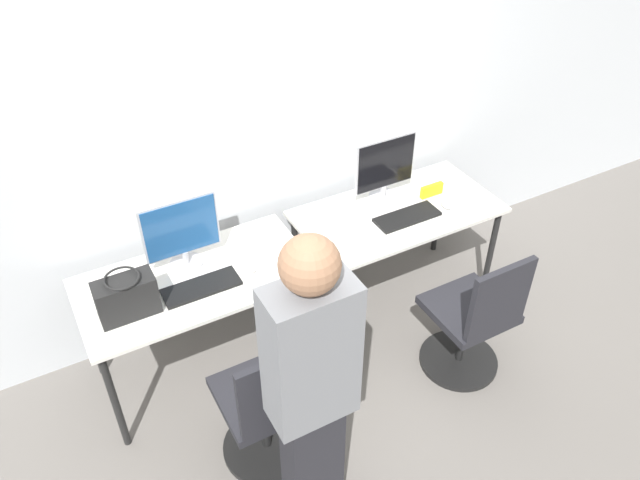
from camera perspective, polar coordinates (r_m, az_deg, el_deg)
ground_plane at (r=3.94m, az=0.95°, el=-11.26°), size 20.00×20.00×0.00m
wall_back at (r=3.64m, az=-5.08°, el=12.04°), size 12.00×0.05×2.80m
desk_left at (r=3.51m, az=-11.17°, el=-4.38°), size 1.27×0.66×0.74m
monitor_left at (r=3.43m, az=-12.55°, el=0.66°), size 0.42×0.19×0.42m
keyboard_left at (r=3.39m, az=-10.80°, el=-4.25°), size 0.41×0.16×0.02m
mouse_left at (r=3.46m, az=-6.39°, el=-2.50°), size 0.06×0.09×0.03m
office_chair_left at (r=3.26m, az=-4.77°, el=-15.32°), size 0.48×0.48×0.92m
person_left at (r=2.63m, az=-0.80°, el=-13.28°), size 0.36×0.22×1.71m
desk_right at (r=3.97m, az=7.05°, el=1.82°), size 1.27×0.66×0.74m
monitor_right at (r=3.92m, az=5.98°, el=6.58°), size 0.42×0.19×0.42m
keyboard_right at (r=3.86m, az=7.97°, el=2.11°), size 0.41×0.16×0.02m
mouse_right at (r=3.99m, az=11.52°, el=3.14°), size 0.06×0.09×0.03m
office_chair_right at (r=3.75m, az=13.79°, el=-7.45°), size 0.48×0.48×0.92m
handbag at (r=3.26m, az=-17.28°, el=-4.99°), size 0.30×0.18×0.25m
placard_right at (r=4.07m, az=10.17°, el=4.50°), size 0.16×0.03×0.08m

